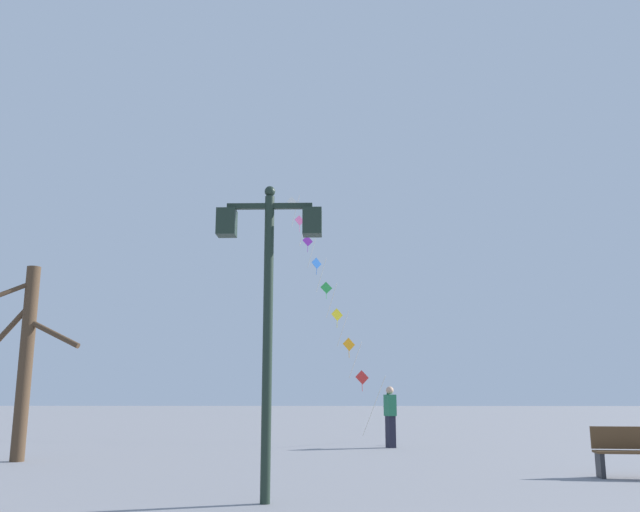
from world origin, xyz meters
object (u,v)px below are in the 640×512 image
twin_lantern_lamp_post (269,276)px  park_bench (640,452)px  kite_train (326,287)px  kite_flyer (390,415)px  bare_tree (26,357)px

twin_lantern_lamp_post → park_bench: bearing=25.5°
twin_lantern_lamp_post → kite_train: 15.95m
kite_train → kite_flyer: size_ratio=6.05×
twin_lantern_lamp_post → park_bench: size_ratio=2.76×
kite_flyer → park_bench: bearing=-170.4°
kite_flyer → bare_tree: 9.83m
kite_train → park_bench: 14.87m
kite_train → kite_flyer: bearing=-71.0°
twin_lantern_lamp_post → kite_train: size_ratio=0.44×
kite_train → kite_flyer: (1.92, -5.59, -4.63)m
kite_flyer → park_bench: 8.12m
kite_train → park_bench: kite_train is taller
twin_lantern_lamp_post → bare_tree: size_ratio=1.02×
twin_lantern_lamp_post → kite_train: (0.60, 15.76, 2.39)m
park_bench → kite_flyer: bearing=125.7°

